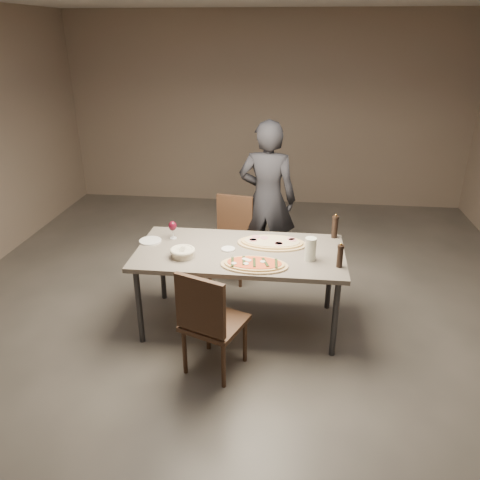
# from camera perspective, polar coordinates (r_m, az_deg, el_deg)

# --- Properties ---
(room) EXTENTS (7.00, 7.00, 7.00)m
(room) POSITION_cam_1_polar(r_m,az_deg,el_deg) (3.82, 0.00, 7.55)
(room) COLOR #5C564F
(room) RESTS_ON ground
(dining_table) EXTENTS (1.80, 0.90, 0.75)m
(dining_table) POSITION_cam_1_polar(r_m,az_deg,el_deg) (4.08, 0.00, -2.02)
(dining_table) COLOR slate
(dining_table) RESTS_ON ground
(zucchini_pizza) EXTENTS (0.55, 0.30, 0.05)m
(zucchini_pizza) POSITION_cam_1_polar(r_m,az_deg,el_deg) (3.79, 1.73, -2.97)
(zucchini_pizza) COLOR tan
(zucchini_pizza) RESTS_ON dining_table
(ham_pizza) EXTENTS (0.62, 0.34, 0.04)m
(ham_pizza) POSITION_cam_1_polar(r_m,az_deg,el_deg) (4.18, 3.91, -0.31)
(ham_pizza) COLOR tan
(ham_pizza) RESTS_ON dining_table
(bread_basket) EXTENTS (0.21, 0.21, 0.08)m
(bread_basket) POSITION_cam_1_polar(r_m,az_deg,el_deg) (3.95, -7.02, -1.46)
(bread_basket) COLOR beige
(bread_basket) RESTS_ON dining_table
(oil_dish) EXTENTS (0.12, 0.12, 0.01)m
(oil_dish) POSITION_cam_1_polar(r_m,az_deg,el_deg) (4.07, -1.46, -1.11)
(oil_dish) COLOR white
(oil_dish) RESTS_ON dining_table
(pepper_mill_left) EXTENTS (0.06, 0.06, 0.23)m
(pepper_mill_left) POSITION_cam_1_polar(r_m,az_deg,el_deg) (4.36, 11.50, 1.63)
(pepper_mill_left) COLOR black
(pepper_mill_left) RESTS_ON dining_table
(pepper_mill_right) EXTENTS (0.05, 0.05, 0.21)m
(pepper_mill_right) POSITION_cam_1_polar(r_m,az_deg,el_deg) (3.82, 12.10, -1.88)
(pepper_mill_right) COLOR black
(pepper_mill_right) RESTS_ON dining_table
(carafe) EXTENTS (0.09, 0.09, 0.20)m
(carafe) POSITION_cam_1_polar(r_m,az_deg,el_deg) (3.89, 8.58, -1.10)
(carafe) COLOR silver
(carafe) RESTS_ON dining_table
(wine_glass) EXTENTS (0.07, 0.07, 0.17)m
(wine_glass) POSITION_cam_1_polar(r_m,az_deg,el_deg) (4.29, -8.22, 1.64)
(wine_glass) COLOR silver
(wine_glass) RESTS_ON dining_table
(side_plate) EXTENTS (0.20, 0.20, 0.01)m
(side_plate) POSITION_cam_1_polar(r_m,az_deg,el_deg) (4.30, -10.88, -0.10)
(side_plate) COLOR white
(side_plate) RESTS_ON dining_table
(chair_near) EXTENTS (0.55, 0.55, 0.90)m
(chair_near) POSITION_cam_1_polar(r_m,az_deg,el_deg) (3.58, -3.84, -9.55)
(chair_near) COLOR #3C2719
(chair_near) RESTS_ON ground
(chair_far) EXTENTS (0.49, 0.49, 0.89)m
(chair_far) POSITION_cam_1_polar(r_m,az_deg,el_deg) (5.05, -0.99, 0.87)
(chair_far) COLOR #3C2719
(chair_far) RESTS_ON ground
(diner) EXTENTS (0.66, 0.47, 1.70)m
(diner) POSITION_cam_1_polar(r_m,az_deg,el_deg) (5.03, 3.34, 4.98)
(diner) COLOR black
(diner) RESTS_ON ground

